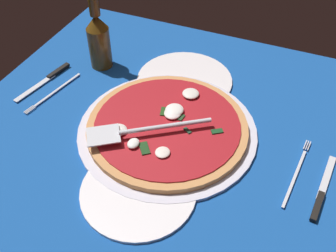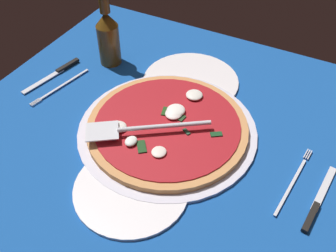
{
  "view_description": "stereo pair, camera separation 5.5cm",
  "coord_description": "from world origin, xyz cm",
  "px_view_note": "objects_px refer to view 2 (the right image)",
  "views": [
    {
      "loc": [
        -56.33,
        -25.02,
        64.35
      ],
      "look_at": [
        2.66,
        -0.19,
        2.19
      ],
      "focal_mm": 41.82,
      "sensor_mm": 36.0,
      "label": 1
    },
    {
      "loc": [
        -53.98,
        -29.99,
        64.35
      ],
      "look_at": [
        2.66,
        -0.19,
        2.19
      ],
      "focal_mm": 41.82,
      "sensor_mm": 36.0,
      "label": 2
    }
  ],
  "objects_px": {
    "place_setting_near": "(305,193)",
    "place_setting_far": "(59,80)",
    "beer_bottle": "(108,36)",
    "pizza_server": "(142,127)",
    "pizza": "(168,126)",
    "dinner_plate_right": "(191,81)",
    "dinner_plate_left": "(131,189)"
  },
  "relations": [
    {
      "from": "dinner_plate_right",
      "to": "beer_bottle",
      "type": "height_order",
      "value": "beer_bottle"
    },
    {
      "from": "pizza",
      "to": "beer_bottle",
      "type": "bearing_deg",
      "value": 57.7
    },
    {
      "from": "place_setting_near",
      "to": "place_setting_far",
      "type": "height_order",
      "value": "same"
    },
    {
      "from": "pizza",
      "to": "pizza_server",
      "type": "bearing_deg",
      "value": 144.9
    },
    {
      "from": "dinner_plate_left",
      "to": "place_setting_far",
      "type": "relative_size",
      "value": 1.09
    },
    {
      "from": "beer_bottle",
      "to": "pizza_server",
      "type": "bearing_deg",
      "value": -133.59
    },
    {
      "from": "beer_bottle",
      "to": "pizza",
      "type": "bearing_deg",
      "value": -122.3
    },
    {
      "from": "beer_bottle",
      "to": "dinner_plate_right",
      "type": "bearing_deg",
      "value": -84.82
    },
    {
      "from": "dinner_plate_left",
      "to": "place_setting_near",
      "type": "xyz_separation_m",
      "value": [
        0.15,
        -0.31,
        -0.0
      ]
    },
    {
      "from": "dinner_plate_right",
      "to": "beer_bottle",
      "type": "bearing_deg",
      "value": 95.18
    },
    {
      "from": "dinner_plate_left",
      "to": "place_setting_near",
      "type": "relative_size",
      "value": 1.08
    },
    {
      "from": "place_setting_near",
      "to": "place_setting_far",
      "type": "distance_m",
      "value": 0.68
    },
    {
      "from": "place_setting_near",
      "to": "beer_bottle",
      "type": "relative_size",
      "value": 0.96
    },
    {
      "from": "dinner_plate_left",
      "to": "place_setting_near",
      "type": "distance_m",
      "value": 0.35
    },
    {
      "from": "place_setting_far",
      "to": "dinner_plate_left",
      "type": "bearing_deg",
      "value": 70.16
    },
    {
      "from": "pizza",
      "to": "place_setting_far",
      "type": "height_order",
      "value": "pizza"
    },
    {
      "from": "dinner_plate_left",
      "to": "pizza",
      "type": "bearing_deg",
      "value": 3.88
    },
    {
      "from": "pizza_server",
      "to": "place_setting_near",
      "type": "bearing_deg",
      "value": 149.57
    },
    {
      "from": "place_setting_near",
      "to": "place_setting_far",
      "type": "relative_size",
      "value": 1.02
    },
    {
      "from": "pizza",
      "to": "pizza_server",
      "type": "xyz_separation_m",
      "value": [
        -0.05,
        0.04,
        0.03
      ]
    },
    {
      "from": "pizza",
      "to": "place_setting_far",
      "type": "xyz_separation_m",
      "value": [
        0.03,
        0.35,
        -0.02
      ]
    },
    {
      "from": "dinner_plate_left",
      "to": "dinner_plate_right",
      "type": "bearing_deg",
      "value": 6.95
    },
    {
      "from": "pizza_server",
      "to": "place_setting_near",
      "type": "relative_size",
      "value": 1.14
    },
    {
      "from": "place_setting_far",
      "to": "beer_bottle",
      "type": "height_order",
      "value": "beer_bottle"
    },
    {
      "from": "beer_bottle",
      "to": "place_setting_far",
      "type": "bearing_deg",
      "value": 150.87
    },
    {
      "from": "pizza",
      "to": "beer_bottle",
      "type": "distance_m",
      "value": 0.33
    },
    {
      "from": "pizza",
      "to": "place_setting_near",
      "type": "height_order",
      "value": "pizza"
    },
    {
      "from": "pizza",
      "to": "dinner_plate_right",
      "type": "bearing_deg",
      "value": 9.78
    },
    {
      "from": "dinner_plate_left",
      "to": "dinner_plate_right",
      "type": "relative_size",
      "value": 0.92
    },
    {
      "from": "pizza_server",
      "to": "beer_bottle",
      "type": "xyz_separation_m",
      "value": [
        0.22,
        0.24,
        0.04
      ]
    },
    {
      "from": "place_setting_far",
      "to": "beer_bottle",
      "type": "xyz_separation_m",
      "value": [
        0.14,
        -0.08,
        0.08
      ]
    },
    {
      "from": "dinner_plate_left",
      "to": "dinner_plate_right",
      "type": "height_order",
      "value": "same"
    }
  ]
}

